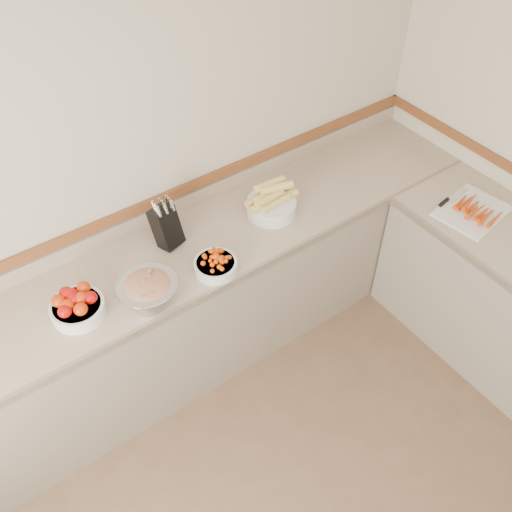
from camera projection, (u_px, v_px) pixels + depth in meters
back_wall at (129, 171)px, 2.96m from camera, size 4.00×0.00×4.00m
counter_back at (176, 313)px, 3.38m from camera, size 4.00×0.65×1.08m
knife_block at (166, 226)px, 3.08m from camera, size 0.16×0.18×0.31m
tomato_bowl at (77, 306)px, 2.77m from camera, size 0.27×0.27×0.13m
cherry_tomato_bowl at (215, 264)px, 2.99m from camera, size 0.23×0.23×0.13m
corn_bowl at (271, 203)px, 3.29m from camera, size 0.32×0.29×0.21m
rhubarb_bowl at (148, 291)px, 2.80m from camera, size 0.30×0.30×0.17m
cutting_board at (473, 210)px, 3.33m from camera, size 0.45×0.38×0.06m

